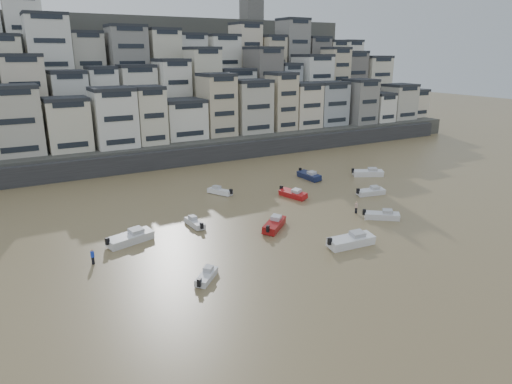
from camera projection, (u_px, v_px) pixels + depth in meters
ground at (392, 349)px, 35.28m from camera, size 400.00×400.00×0.00m
harbor_wall at (192, 156)px, 93.43m from camera, size 140.00×3.00×3.50m
hillside at (151, 87)px, 125.42m from camera, size 141.04×66.00×50.00m
boat_a at (351, 239)px, 53.82m from camera, size 6.56×2.60×1.75m
boat_b at (382, 214)px, 62.68m from camera, size 5.06×4.47×1.40m
boat_c at (274, 223)px, 59.18m from camera, size 5.64×5.25×1.59m
boat_d at (371, 191)px, 73.26m from camera, size 5.32×2.53×1.39m
boat_e at (293, 193)px, 72.02m from camera, size 3.06×5.54×1.44m
boat_f at (195, 222)px, 60.13m from camera, size 1.66×4.45×1.19m
boat_g at (368, 172)px, 84.50m from camera, size 6.26×4.62×1.65m
boat_h at (220, 190)px, 73.73m from camera, size 3.50×4.87×1.28m
boat_i at (309, 175)px, 82.61m from camera, size 1.97×5.87×1.60m
boat_j at (206, 275)px, 45.87m from camera, size 3.84×3.86×1.12m
boat_k at (130, 237)px, 54.66m from camera, size 6.53×3.67×1.69m
person_blue at (93, 257)px, 49.23m from camera, size 0.44×0.44×1.74m
person_pink at (356, 207)px, 64.89m from camera, size 0.44×0.44×1.74m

